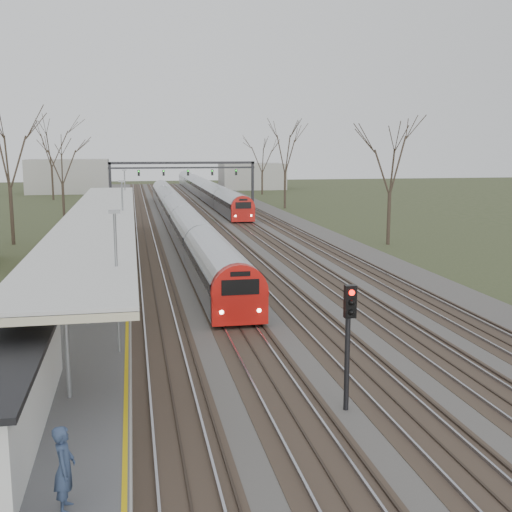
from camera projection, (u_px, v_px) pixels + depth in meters
The scene contains 10 objects.
track_bed at pixel (208, 229), 64.03m from camera, with size 24.00×160.00×0.22m.
platform at pixel (106, 257), 45.27m from camera, with size 3.50×69.00×1.00m, color #9E9B93.
canopy at pixel (101, 215), 40.33m from camera, with size 4.10×50.00×3.11m.
signal_gantry at pixel (183, 170), 92.24m from camera, with size 21.00×0.59×6.08m.
tree_west_far at pixel (8, 149), 52.67m from camera, with size 5.50×5.50×11.33m.
tree_east_far at pixel (391, 158), 52.81m from camera, with size 5.00×5.00×10.30m.
train_near at pixel (179, 214), 64.67m from camera, with size 2.62×75.21×3.05m.
train_far at pixel (204, 188), 104.19m from camera, with size 2.62×75.21×3.05m.
passenger at pixel (64, 468), 12.71m from camera, with size 0.65×0.43×1.78m, color navy.
signal_post at pixel (349, 329), 19.48m from camera, with size 0.35×0.45×4.10m.
Camera 1 is at (-7.10, -8.32, 8.19)m, focal length 45.00 mm.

